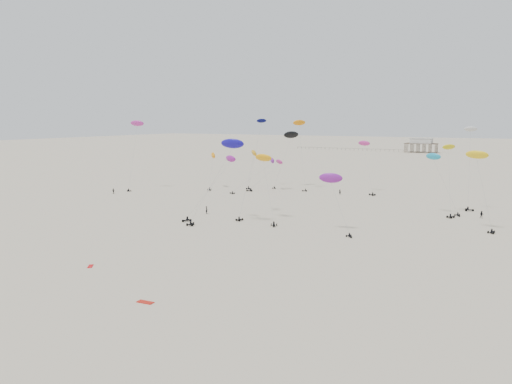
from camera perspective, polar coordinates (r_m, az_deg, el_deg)
The scene contains 26 objects.
ground_plane at distance 213.98m, azimuth 14.17°, elevation 1.98°, with size 900.00×900.00×0.00m, color beige.
pavilion_main at distance 362.29m, azimuth 18.35°, elevation 4.98°, with size 21.00×13.00×9.80m.
pier_fence at distance 374.63m, azimuth 10.44°, elevation 4.83°, with size 80.20×0.20×1.50m.
rig_0 at distance 127.02m, azimuth 20.24°, elevation 2.30°, with size 9.47×3.80×14.96m.
rig_1 at distance 127.22m, azimuth 21.26°, elevation 1.84°, with size 5.19×10.54×17.15m.
rig_2 at distance 158.48m, azimuth 12.52°, elevation 3.75°, with size 8.55×10.37×16.98m.
rig_3 at distance 113.03m, azimuth -5.12°, elevation 0.81°, with size 9.75×10.65×16.24m.
rig_4 at distance 111.58m, azimuth 1.13°, elevation 2.19°, with size 9.41×9.36×15.88m.
rig_5 at distance 118.49m, azimuth -0.71°, elevation 2.29°, with size 5.04×14.39×17.53m.
rig_6 at distance 166.02m, azimuth -4.98°, elevation 3.58°, with size 6.09×10.29×12.53m.
rig_7 at distance 134.80m, azimuth 23.24°, elevation 2.06°, with size 3.63×3.73×21.07m.
rig_8 at distance 169.37m, azimuth 3.90°, elevation 6.10°, with size 5.45×12.53×19.47m.
rig_9 at distance 160.65m, azimuth 1.80°, elevation 2.64°, with size 9.63×11.40×13.00m.
rig_10 at distance 159.37m, azimuth 1.12°, elevation 3.03°, with size 9.56×16.72×17.48m.
rig_11 at distance 167.20m, azimuth 0.13°, elevation 5.48°, with size 3.66×13.17×23.56m.
rig_12 at distance 163.40m, azimuth 5.05°, elevation 6.77°, with size 7.87×9.01×22.76m.
rig_14 at distance 102.28m, azimuth 8.77°, elevation 0.88°, with size 9.21×6.72×12.67m.
rig_15 at distance 108.38m, azimuth -3.60°, elevation 3.86°, with size 9.94×9.70×19.32m.
rig_16 at distance 110.66m, azimuth 24.22°, elevation 2.37°, with size 7.29×4.59×16.70m.
rig_17 at distance 168.00m, azimuth -13.55°, elevation 6.65°, with size 6.07×10.24×22.76m.
spectator_0 at distance 121.31m, azimuth -5.66°, elevation -2.50°, with size 0.79×0.55×2.19m, color black.
spectator_1 at distance 126.48m, azimuth 24.36°, elevation -2.76°, with size 0.99×0.57×2.02m, color black.
spectator_2 at distance 159.27m, azimuth -15.98°, elevation -0.19°, with size 1.15×0.62×1.95m, color black.
spectator_3 at distance 153.67m, azimuth 9.56°, elevation -0.28°, with size 0.68×0.47×1.88m, color black.
grounded_kite_a at distance 65.26m, azimuth -12.54°, elevation -12.22°, with size 2.20×0.90×0.08m, color #B6160B.
grounded_kite_b at distance 82.48m, azimuth -18.41°, elevation -8.08°, with size 1.80×0.70×0.07m, color red.
Camera 1 is at (50.11, -6.79, 22.68)m, focal length 35.00 mm.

